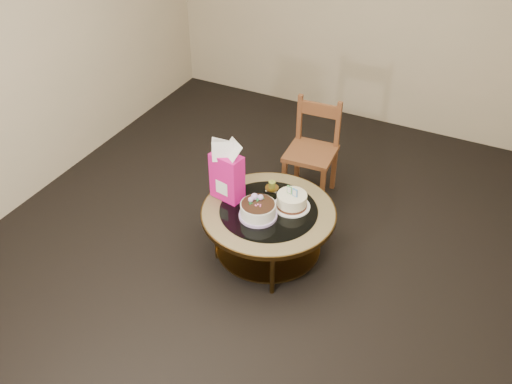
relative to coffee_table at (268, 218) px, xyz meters
The scene contains 8 objects.
ground 0.38m from the coffee_table, 164.05° to the left, with size 5.00×5.00×0.00m, color black.
room_walls 1.16m from the coffee_table, 164.05° to the left, with size 4.52×5.02×2.61m.
coffee_table is the anchor object (origin of this frame).
decorated_cake 0.17m from the coffee_table, 109.94° to the right, with size 0.28×0.28×0.17m.
cream_cake 0.22m from the coffee_table, 39.17° to the left, with size 0.28×0.28×0.18m.
gift_bag 0.48m from the coffee_table, behind, with size 0.27×0.21×0.49m.
pillar_candle 0.28m from the coffee_table, 109.97° to the left, with size 0.11×0.11×0.08m.
dining_chair 0.94m from the coffee_table, 91.70° to the left, with size 0.43×0.43×0.88m.
Camera 1 is at (1.41, -3.03, 3.11)m, focal length 40.00 mm.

